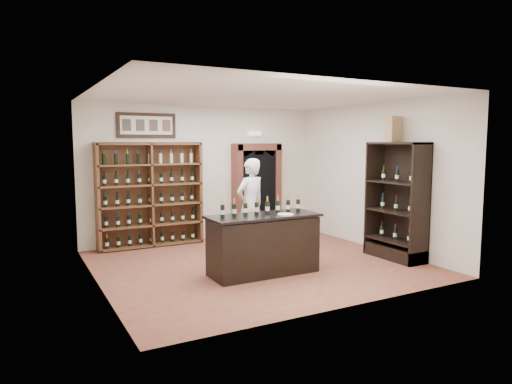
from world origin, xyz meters
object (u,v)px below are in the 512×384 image
wine_shelf (150,195)px  shopkeeper (250,205)px  counter_bottle_0 (223,211)px  side_cabinet (397,219)px  wine_crate (394,129)px  tasting_counter (263,245)px

wine_shelf → shopkeeper: size_ratio=1.17×
shopkeeper → counter_bottle_0: bearing=35.5°
side_cabinet → counter_bottle_0: bearing=174.2°
wine_shelf → wine_crate: size_ratio=4.58×
tasting_counter → side_cabinet: size_ratio=0.85×
counter_bottle_0 → shopkeeper: 2.05m
side_cabinet → shopkeeper: side_cabinet is taller
counter_bottle_0 → tasting_counter: bearing=-4.0°
tasting_counter → counter_bottle_0: (-0.72, 0.05, 0.61)m
wine_shelf → tasting_counter: bearing=-69.4°
wine_shelf → side_cabinet: same height
tasting_counter → wine_crate: wine_crate is taller
wine_shelf → tasting_counter: 3.19m
side_cabinet → shopkeeper: (-2.13, 1.91, 0.18)m
tasting_counter → counter_bottle_0: counter_bottle_0 is taller
counter_bottle_0 → side_cabinet: bearing=-5.8°
shopkeeper → wine_crate: bearing=125.1°
side_cabinet → shopkeeper: bearing=138.1°
wine_shelf → counter_bottle_0: bearing=-82.5°
wine_shelf → counter_bottle_0: 2.91m
tasting_counter → wine_crate: size_ratio=3.92×
wine_shelf → tasting_counter: (1.10, -2.93, -0.61)m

